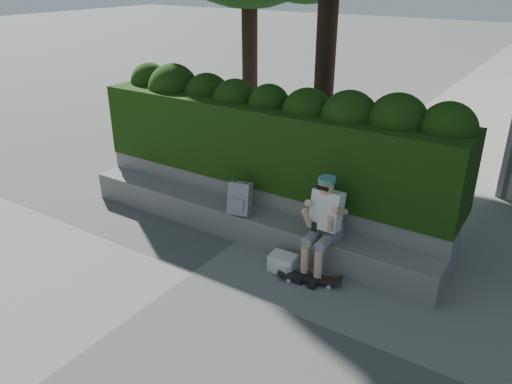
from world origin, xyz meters
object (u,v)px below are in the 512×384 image
Objects in this scene: person at (324,221)px; backpack_plaid at (240,198)px; backpack_ground at (283,263)px; skateboard at (310,278)px.

person reaches higher than backpack_plaid.
backpack_plaid is at bearing 156.55° from backpack_ground.
person is at bearing 73.33° from skateboard.
skateboard is at bearing -29.41° from backpack_plaid.
backpack_ground is at bearing 154.79° from skateboard.
backpack_ground reaches higher than skateboard.
skateboard is 2.15× the size of backpack_ground.
backpack_ground is (-0.44, -0.30, -0.63)m from person.
skateboard is 1.62m from backpack_plaid.
person is 3.80× the size of backpack_ground.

